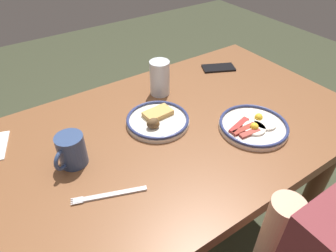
# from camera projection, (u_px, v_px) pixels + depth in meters

# --- Properties ---
(ground_plane) EXTENTS (6.00, 6.00, 0.00)m
(ground_plane) POSITION_uv_depth(u_px,v_px,m) (169.00, 245.00, 1.48)
(ground_plane) COLOR #373C28
(dining_table) EXTENTS (1.37, 0.79, 0.74)m
(dining_table) POSITION_uv_depth(u_px,v_px,m) (170.00, 153.00, 1.09)
(dining_table) COLOR brown
(dining_table) RESTS_ON ground_plane
(plate_near_main) EXTENTS (0.22, 0.22, 0.05)m
(plate_near_main) POSITION_uv_depth(u_px,v_px,m) (157.00, 120.00, 1.03)
(plate_near_main) COLOR silver
(plate_near_main) RESTS_ON dining_table
(plate_center_pancakes) EXTENTS (0.23, 0.23, 0.04)m
(plate_center_pancakes) POSITION_uv_depth(u_px,v_px,m) (254.00, 126.00, 1.01)
(plate_center_pancakes) COLOR silver
(plate_center_pancakes) RESTS_ON dining_table
(coffee_mug) EXTENTS (0.11, 0.09, 0.10)m
(coffee_mug) POSITION_uv_depth(u_px,v_px,m) (71.00, 150.00, 0.86)
(coffee_mug) COLOR #334772
(coffee_mug) RESTS_ON dining_table
(drinking_glass) EXTENTS (0.08, 0.08, 0.14)m
(drinking_glass) POSITION_uv_depth(u_px,v_px,m) (160.00, 80.00, 1.16)
(drinking_glass) COLOR silver
(drinking_glass) RESTS_ON dining_table
(cell_phone) EXTENTS (0.16, 0.13, 0.01)m
(cell_phone) POSITION_uv_depth(u_px,v_px,m) (218.00, 68.00, 1.36)
(cell_phone) COLOR black
(cell_phone) RESTS_ON dining_table
(fork_near) EXTENTS (0.19, 0.09, 0.01)m
(fork_near) POSITION_uv_depth(u_px,v_px,m) (109.00, 195.00, 0.79)
(fork_near) COLOR silver
(fork_near) RESTS_ON dining_table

